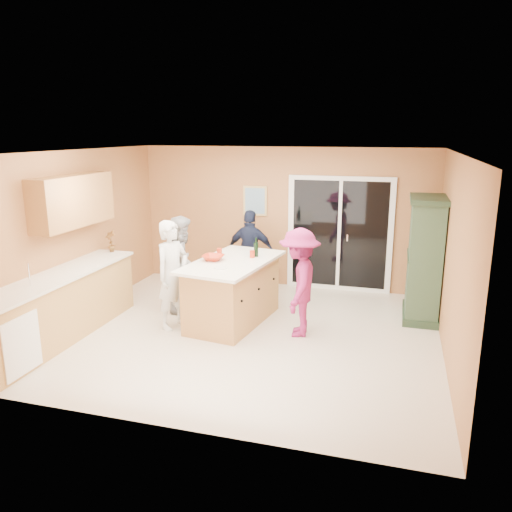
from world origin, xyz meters
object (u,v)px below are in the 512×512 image
(woman_grey, at_px, (183,263))
(woman_navy, at_px, (251,252))
(green_hutch, at_px, (424,260))
(kitchen_island, at_px, (233,293))
(woman_magenta, at_px, (299,283))
(woman_white, at_px, (173,275))

(woman_grey, relative_size, woman_navy, 1.03)
(green_hutch, height_order, woman_navy, green_hutch)
(kitchen_island, bearing_deg, woman_grey, 168.88)
(woman_grey, distance_m, woman_magenta, 2.11)
(woman_white, xyz_separation_m, woman_navy, (0.63, 1.91, -0.05))
(green_hutch, relative_size, woman_grey, 1.23)
(woman_navy, height_order, woman_magenta, woman_magenta)
(woman_grey, bearing_deg, kitchen_island, -125.02)
(green_hutch, relative_size, woman_navy, 1.27)
(woman_white, xyz_separation_m, woman_grey, (-0.19, 0.78, -0.03))
(kitchen_island, distance_m, green_hutch, 3.00)
(kitchen_island, bearing_deg, woman_magenta, -2.13)
(kitchen_island, relative_size, woman_navy, 1.31)
(woman_white, distance_m, woman_navy, 2.01)
(kitchen_island, relative_size, green_hutch, 1.03)
(woman_white, xyz_separation_m, woman_magenta, (1.85, 0.24, -0.03))
(kitchen_island, relative_size, woman_grey, 1.28)
(woman_navy, bearing_deg, woman_grey, 53.33)
(woman_magenta, bearing_deg, woman_grey, -110.57)
(green_hutch, distance_m, woman_grey, 3.83)
(kitchen_island, relative_size, woman_white, 1.22)
(woman_white, bearing_deg, woman_grey, 34.01)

